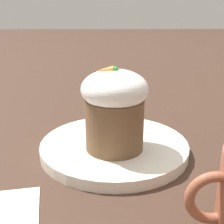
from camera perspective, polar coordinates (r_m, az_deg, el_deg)
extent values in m
plane|color=#3D281E|center=(0.44, 0.40, -7.29)|extent=(4.00, 4.00, 0.00)
cylinder|color=white|center=(0.44, 0.40, -6.43)|extent=(0.21, 0.21, 0.01)
cylinder|color=brown|center=(0.41, 0.00, -2.24)|extent=(0.08, 0.08, 0.07)
ellipsoid|color=white|center=(0.39, 0.00, 4.23)|extent=(0.09, 0.09, 0.05)
cone|color=orange|center=(0.39, -1.26, 7.59)|extent=(0.02, 0.01, 0.01)
sphere|color=green|center=(0.39, 0.30, 7.60)|extent=(0.01, 0.01, 0.01)
cube|color=#B7B7BC|center=(0.48, -1.61, -3.13)|extent=(0.03, 0.08, 0.00)
ellipsoid|color=#B7B7BC|center=(0.43, 0.17, -5.56)|extent=(0.05, 0.05, 0.01)
torus|color=#9E563D|center=(0.29, 18.13, -14.75)|extent=(0.05, 0.01, 0.05)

